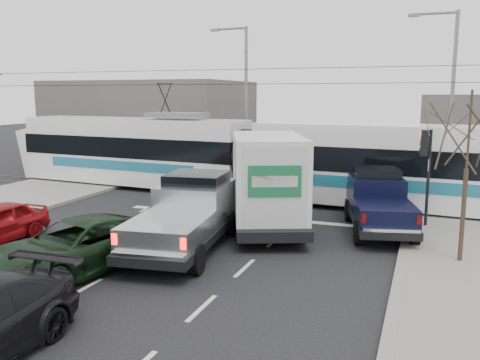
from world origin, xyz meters
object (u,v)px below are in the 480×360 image
(traffic_signal, at_px, (426,157))
(silver_pickup, at_px, (190,212))
(green_car, at_px, (78,246))
(navy_pickup, at_px, (378,201))
(street_lamp_far, at_px, (243,93))
(bare_tree, at_px, (469,138))
(tram, at_px, (251,157))
(street_lamp_near, at_px, (448,92))
(box_truck, at_px, (266,182))

(traffic_signal, xyz_separation_m, silver_pickup, (-7.19, -5.14, -1.57))
(traffic_signal, height_order, green_car, traffic_signal)
(silver_pickup, relative_size, navy_pickup, 1.20)
(street_lamp_far, distance_m, green_car, 18.48)
(bare_tree, xyz_separation_m, green_car, (-10.28, -4.39, -3.04))
(tram, bearing_deg, silver_pickup, -79.86)
(green_car, bearing_deg, street_lamp_far, 109.84)
(street_lamp_far, bearing_deg, silver_pickup, -76.69)
(street_lamp_near, height_order, tram, street_lamp_near)
(street_lamp_near, height_order, box_truck, street_lamp_near)
(traffic_signal, bearing_deg, silver_pickup, -144.44)
(street_lamp_near, bearing_deg, bare_tree, -88.58)
(silver_pickup, distance_m, navy_pickup, 7.11)
(tram, relative_size, green_car, 5.06)
(bare_tree, relative_size, traffic_signal, 1.39)
(street_lamp_far, bearing_deg, navy_pickup, -48.55)
(silver_pickup, bearing_deg, street_lamp_near, 50.22)
(street_lamp_near, relative_size, tram, 0.33)
(bare_tree, xyz_separation_m, street_lamp_near, (-0.29, 11.50, 1.32))
(silver_pickup, bearing_deg, box_truck, 57.00)
(box_truck, distance_m, navy_pickup, 4.20)
(navy_pickup, bearing_deg, bare_tree, -63.87)
(navy_pickup, bearing_deg, silver_pickup, -156.08)
(traffic_signal, height_order, silver_pickup, traffic_signal)
(bare_tree, relative_size, tram, 0.18)
(street_lamp_far, height_order, silver_pickup, street_lamp_far)
(bare_tree, height_order, box_truck, bare_tree)
(silver_pickup, xyz_separation_m, box_truck, (1.60, 3.33, 0.58))
(tram, relative_size, navy_pickup, 4.86)
(green_car, bearing_deg, silver_pickup, 73.95)
(street_lamp_far, bearing_deg, green_car, -85.18)
(green_car, bearing_deg, tram, 99.71)
(box_truck, height_order, green_car, box_truck)
(traffic_signal, xyz_separation_m, tram, (-8.05, 3.47, -0.77))
(box_truck, xyz_separation_m, green_car, (-3.56, -6.58, -1.00))
(traffic_signal, relative_size, street_lamp_near, 0.40)
(traffic_signal, height_order, street_lamp_near, street_lamp_near)
(bare_tree, distance_m, navy_pickup, 4.99)
(street_lamp_near, height_order, green_car, street_lamp_near)
(tram, height_order, silver_pickup, tram)
(traffic_signal, relative_size, street_lamp_far, 0.40)
(box_truck, height_order, navy_pickup, box_truck)
(bare_tree, bearing_deg, street_lamp_near, 91.42)
(street_lamp_near, distance_m, navy_pickup, 9.51)
(street_lamp_far, height_order, tram, street_lamp_far)
(traffic_signal, distance_m, green_car, 12.57)
(bare_tree, xyz_separation_m, street_lamp_far, (-11.79, 13.50, 1.32))
(silver_pickup, relative_size, green_car, 1.25)
(green_car, bearing_deg, bare_tree, 38.16)
(bare_tree, bearing_deg, box_truck, 161.98)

